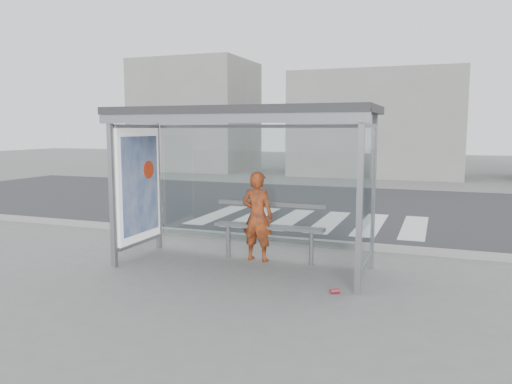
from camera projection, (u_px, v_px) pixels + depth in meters
ground at (242, 267)px, 8.24m from camera, size 80.00×80.00×0.00m
road at (330, 206)px, 14.75m from camera, size 30.00×10.00×0.01m
curb at (278, 240)px, 10.05m from camera, size 30.00×0.18×0.12m
crosswalk at (309, 221)px, 12.43m from camera, size 5.55×3.00×0.00m
bus_shelter at (222, 147)px, 8.18m from camera, size 4.25×1.65×2.62m
building_left at (196, 116)px, 28.05m from camera, size 6.00×5.00×6.00m
building_center at (378, 124)px, 24.67m from camera, size 8.00×5.00×5.00m
person at (257, 216)px, 8.59m from camera, size 0.60×0.42×1.56m
bench at (269, 227)px, 8.62m from camera, size 1.95×0.24×1.01m
soda_can at (335, 291)px, 6.93m from camera, size 0.15×0.13×0.07m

